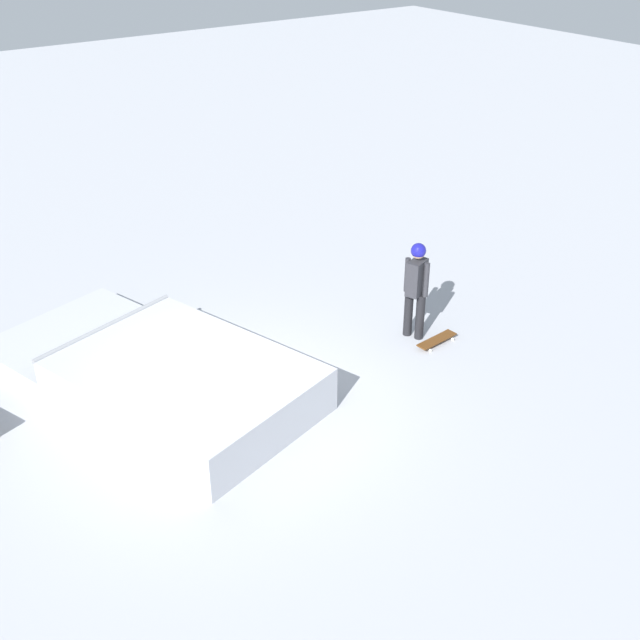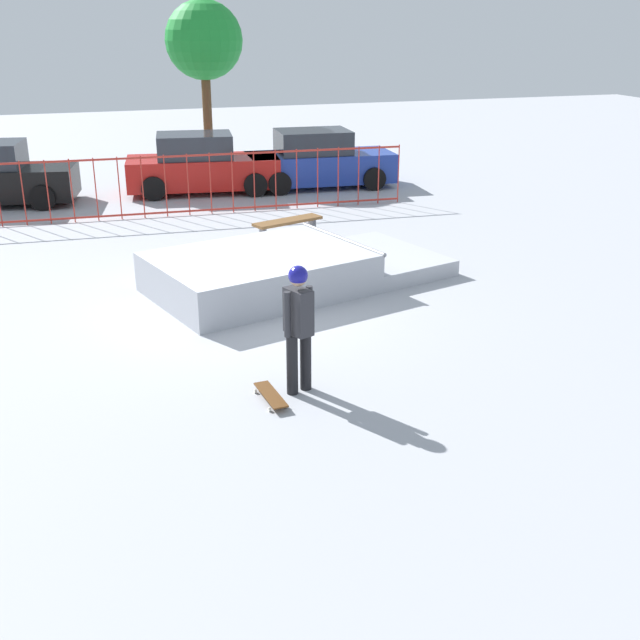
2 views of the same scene
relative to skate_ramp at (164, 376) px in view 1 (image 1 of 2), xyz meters
The scene contains 4 objects.
ground_plane 1.28m from the skate_ramp, 144.66° to the right, with size 60.00×60.00×0.00m, color #A8AAB2.
skate_ramp is the anchor object (origin of this frame).
skater 4.35m from the skate_ramp, 102.00° to the right, with size 0.42×0.43×1.73m.
skateboard 4.56m from the skate_ramp, 106.85° to the right, with size 0.32×0.82×0.09m.
Camera 1 is at (-8.39, 4.58, 6.86)m, focal length 44.21 mm.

